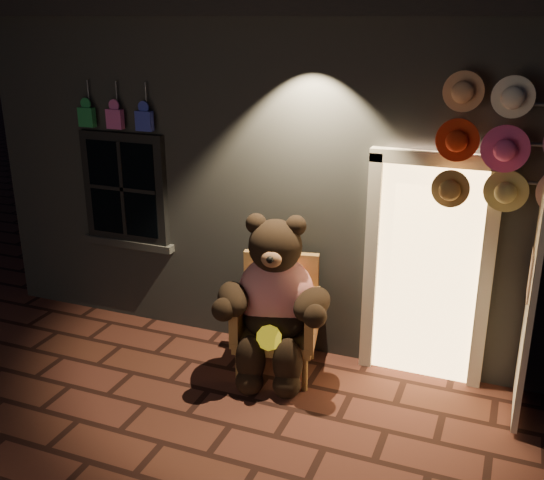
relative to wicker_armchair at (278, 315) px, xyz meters
The scene contains 5 objects.
ground 1.20m from the wicker_armchair, 91.24° to the right, with size 60.00×60.00×0.00m, color #50261E.
shop_building 3.15m from the wicker_armchair, 90.42° to the left, with size 7.30×5.95×3.51m.
wicker_armchair is the anchor object (origin of this frame).
teddy_bear 0.27m from the wicker_armchair, 82.12° to the right, with size 1.15×1.00×1.61m.
hat_rack 2.76m from the wicker_armchair, ahead, with size 1.77×0.22×2.87m.
Camera 1 is at (2.02, -4.13, 3.30)m, focal length 42.00 mm.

